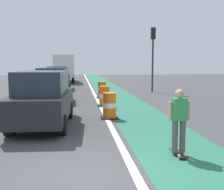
{
  "coord_description": "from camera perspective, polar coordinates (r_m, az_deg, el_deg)",
  "views": [
    {
      "loc": [
        -0.26,
        -5.47,
        2.33
      ],
      "look_at": [
        1.02,
        5.09,
        1.1
      ],
      "focal_mm": 44.33,
      "sensor_mm": 36.0,
      "label": 1
    }
  ],
  "objects": [
    {
      "name": "parked_suv_third",
      "position": [
        24.91,
        -11.03,
        3.5
      ],
      "size": [
        2.02,
        4.65,
        2.04
      ],
      "color": "black",
      "rests_on": "ground"
    },
    {
      "name": "skateboarder_on_lane",
      "position": [
        7.16,
        13.67,
        -5.03
      ],
      "size": [
        0.57,
        0.8,
        1.69
      ],
      "color": "black",
      "rests_on": "ground"
    },
    {
      "name": "traffic_barrel_mid",
      "position": [
        15.0,
        -1.58,
        -0.29
      ],
      "size": [
        0.73,
        0.73,
        1.09
      ],
      "color": "orange",
      "rests_on": "ground"
    },
    {
      "name": "ground_plane",
      "position": [
        5.95,
        -4.01,
        -16.47
      ],
      "size": [
        100.0,
        100.0,
        0.0
      ],
      "primitive_type": "plane",
      "color": "#424244"
    },
    {
      "name": "bike_lane_strip",
      "position": [
        17.82,
        1.76,
        -0.9
      ],
      "size": [
        2.5,
        80.0,
        0.01
      ],
      "primitive_type": "cube",
      "color": "#286B51",
      "rests_on": "ground"
    },
    {
      "name": "traffic_barrel_back",
      "position": [
        18.61,
        -2.09,
        1.05
      ],
      "size": [
        0.73,
        0.73,
        1.09
      ],
      "color": "orange",
      "rests_on": "ground"
    },
    {
      "name": "traffic_light_corner",
      "position": [
        22.38,
        8.45,
        9.53
      ],
      "size": [
        0.41,
        0.32,
        5.1
      ],
      "color": "#2D2D2D",
      "rests_on": "ground"
    },
    {
      "name": "traffic_barrel_front",
      "position": [
        11.68,
        -0.54,
        -2.26
      ],
      "size": [
        0.73,
        0.73,
        1.09
      ],
      "color": "orange",
      "rests_on": "ground"
    },
    {
      "name": "parked_suv_second",
      "position": [
        17.54,
        -12.25,
        2.22
      ],
      "size": [
        2.02,
        4.65,
        2.04
      ],
      "color": "navy",
      "rests_on": "ground"
    },
    {
      "name": "lane_divider_stripe",
      "position": [
        17.66,
        -3.06,
        -0.97
      ],
      "size": [
        0.2,
        80.0,
        0.01
      ],
      "primitive_type": "cube",
      "color": "silver",
      "rests_on": "ground"
    },
    {
      "name": "parked_suv_nearest",
      "position": [
        10.53,
        -14.01,
        -0.66
      ],
      "size": [
        2.1,
        4.69,
        2.04
      ],
      "color": "black",
      "rests_on": "ground"
    },
    {
      "name": "delivery_truck_down_block",
      "position": [
        34.4,
        -9.82,
        5.7
      ],
      "size": [
        2.53,
        7.66,
        3.23
      ],
      "color": "silver",
      "rests_on": "ground"
    }
  ]
}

